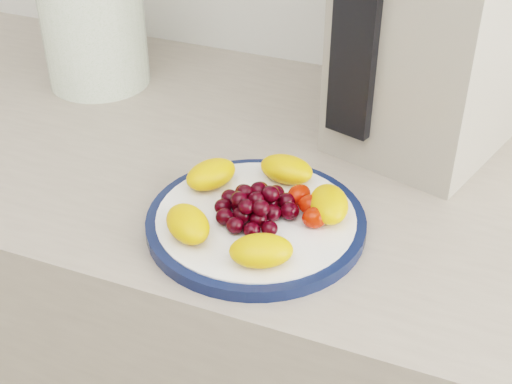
% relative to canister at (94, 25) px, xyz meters
% --- Properties ---
extents(plate_rim, '(0.25, 0.25, 0.01)m').
position_rel_canister_xyz_m(plate_rim, '(0.38, -0.26, -0.09)').
color(plate_rim, '#0E193C').
rests_on(plate_rim, counter).
extents(plate_face, '(0.23, 0.23, 0.02)m').
position_rel_canister_xyz_m(plate_face, '(0.38, -0.26, -0.09)').
color(plate_face, white).
rests_on(plate_face, counter).
extents(canister, '(0.19, 0.19, 0.19)m').
position_rel_canister_xyz_m(canister, '(0.00, 0.00, 0.00)').
color(canister, '#3A6D1A').
rests_on(canister, counter).
extents(appliance_body, '(0.26, 0.31, 0.34)m').
position_rel_canister_xyz_m(appliance_body, '(0.52, 0.03, 0.07)').
color(appliance_body, '#A19A8C').
rests_on(appliance_body, counter).
extents(appliance_panel, '(0.06, 0.03, 0.25)m').
position_rel_canister_xyz_m(appliance_panel, '(0.43, -0.09, 0.08)').
color(appliance_panel, black).
rests_on(appliance_panel, appliance_body).
extents(fruit_plate, '(0.22, 0.22, 0.03)m').
position_rel_canister_xyz_m(fruit_plate, '(0.38, -0.26, -0.06)').
color(fruit_plate, orange).
rests_on(fruit_plate, plate_face).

